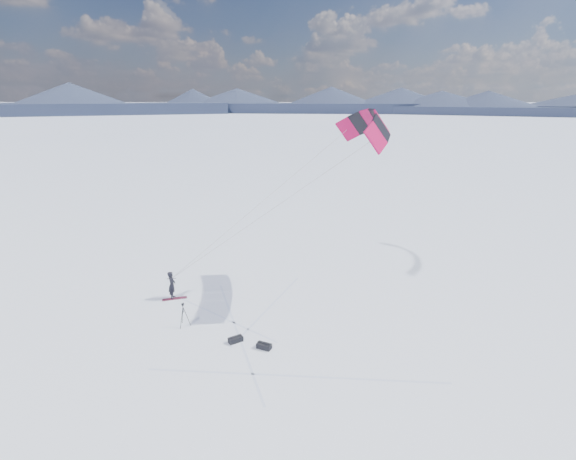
{
  "coord_description": "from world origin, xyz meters",
  "views": [
    {
      "loc": [
        4.94,
        -19.51,
        11.96
      ],
      "look_at": [
        4.54,
        4.49,
        4.24
      ],
      "focal_mm": 26.0,
      "sensor_mm": 36.0,
      "label": 1
    }
  ],
  "objects_px": {
    "snowkiter": "(173,298)",
    "tripod": "(183,312)",
    "snowboard": "(175,299)",
    "gear_bag_a": "(236,339)",
    "gear_bag_b": "(264,346)"
  },
  "relations": [
    {
      "from": "snowboard",
      "to": "gear_bag_a",
      "type": "bearing_deg",
      "value": -63.09
    },
    {
      "from": "snowboard",
      "to": "tripod",
      "type": "relative_size",
      "value": 1.1
    },
    {
      "from": "snowkiter",
      "to": "gear_bag_b",
      "type": "height_order",
      "value": "snowkiter"
    },
    {
      "from": "gear_bag_b",
      "to": "snowkiter",
      "type": "bearing_deg",
      "value": 161.37
    },
    {
      "from": "snowboard",
      "to": "gear_bag_a",
      "type": "relative_size",
      "value": 1.86
    },
    {
      "from": "tripod",
      "to": "gear_bag_a",
      "type": "xyz_separation_m",
      "value": [
        3.02,
        -1.53,
        -0.72
      ]
    },
    {
      "from": "gear_bag_a",
      "to": "gear_bag_b",
      "type": "distance_m",
      "value": 1.59
    },
    {
      "from": "snowkiter",
      "to": "snowboard",
      "type": "xyz_separation_m",
      "value": [
        0.13,
        -0.11,
        0.02
      ]
    },
    {
      "from": "snowkiter",
      "to": "tripod",
      "type": "distance_m",
      "value": 3.7
    },
    {
      "from": "snowkiter",
      "to": "snowboard",
      "type": "distance_m",
      "value": 0.17
    },
    {
      "from": "snowkiter",
      "to": "gear_bag_b",
      "type": "relative_size",
      "value": 2.21
    },
    {
      "from": "tripod",
      "to": "gear_bag_b",
      "type": "bearing_deg",
      "value": -29.56
    },
    {
      "from": "gear_bag_a",
      "to": "snowboard",
      "type": "bearing_deg",
      "value": 100.73
    },
    {
      "from": "snowkiter",
      "to": "tripod",
      "type": "xyz_separation_m",
      "value": [
        1.54,
        -3.25,
        0.87
      ]
    },
    {
      "from": "snowboard",
      "to": "gear_bag_b",
      "type": "relative_size",
      "value": 1.85
    }
  ]
}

